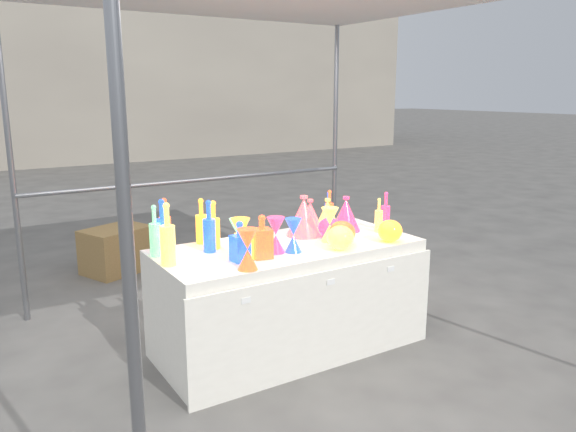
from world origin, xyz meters
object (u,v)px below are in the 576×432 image
hourglass_0 (247,249)px  lampshade_0 (304,216)px  display_table (289,297)px  cardboard_box_closed (117,250)px  globe_0 (390,232)px  bottle_0 (201,221)px  decanter_0 (244,240)px

hourglass_0 → lampshade_0: bearing=34.2°
hourglass_0 → lampshade_0: lampshade_0 is taller
display_table → cardboard_box_closed: size_ratio=3.01×
hourglass_0 → cardboard_box_closed: bearing=91.4°
display_table → globe_0: 0.83m
bottle_0 → hourglass_0: bottle_0 is taller
globe_0 → lampshade_0: lampshade_0 is taller
hourglass_0 → bottle_0: bearing=89.3°
lampshade_0 → cardboard_box_closed: bearing=96.6°
display_table → lampshade_0: size_ratio=6.27×
display_table → bottle_0: (-0.48, 0.36, 0.53)m
bottle_0 → lampshade_0: (0.70, -0.20, -0.01)m
hourglass_0 → lampshade_0: (0.71, 0.48, 0.02)m
cardboard_box_closed → globe_0: size_ratio=3.60×
decanter_0 → display_table: bearing=31.0°
bottle_0 → lampshade_0: size_ratio=1.07×
display_table → decanter_0: decanter_0 is taller
hourglass_0 → lampshade_0: 0.86m
display_table → bottle_0: bearing=143.1°
display_table → decanter_0: 0.66m
cardboard_box_closed → lampshade_0: lampshade_0 is taller
lampshade_0 → globe_0: bearing=-60.4°
decanter_0 → lampshade_0: bearing=37.9°
display_table → cardboard_box_closed: (-0.55, 2.36, -0.15)m
display_table → globe_0: size_ratio=10.83×
bottle_0 → decanter_0: 0.49m
globe_0 → lampshade_0: 0.62m
hourglass_0 → globe_0: bearing=1.5°
decanter_0 → globe_0: 1.06m
lampshade_0 → hourglass_0: bearing=-158.6°
display_table → decanter_0: size_ratio=7.38×
bottle_0 → hourglass_0: 0.69m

